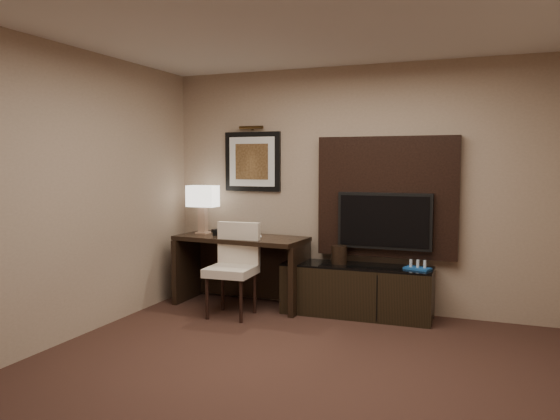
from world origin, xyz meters
The scene contains 17 objects.
floor centered at (0.00, 0.00, -0.01)m, with size 4.50×5.00×0.01m, color #321C16.
ceiling centered at (0.00, 0.00, 2.70)m, with size 4.50×5.00×0.01m, color silver.
wall_back centered at (0.00, 2.50, 1.35)m, with size 4.50×0.01×2.70m, color #9C8269.
wall_left centered at (-2.25, 0.00, 1.35)m, with size 0.01×5.00×2.70m, color #9C8269.
desk centered at (-1.30, 2.15, 0.40)m, with size 1.49×0.64×0.80m, color black.
credenza centered at (0.04, 2.20, 0.27)m, with size 1.59×0.44×0.55m, color black.
tv_wall_panel centered at (0.30, 2.44, 1.27)m, with size 1.50×0.12×1.30m, color black.
tv centered at (0.30, 2.34, 1.02)m, with size 1.00×0.08×0.60m, color black.
artwork centered at (-1.30, 2.48, 1.65)m, with size 0.70×0.04×0.70m, color black.
picture_light centered at (-1.30, 2.44, 2.05)m, with size 0.04×0.04×0.30m, color #3E2B14.
desk_chair centered at (-1.20, 1.69, 0.50)m, with size 0.48×0.55×1.00m, color beige, non-canonical shape.
table_lamp centered at (-1.83, 2.22, 1.07)m, with size 0.34×0.19×0.55m, color tan, non-canonical shape.
desk_phone centered at (-1.54, 2.16, 0.84)m, with size 0.18×0.16×0.09m, color black, non-canonical shape.
blue_folder centered at (-1.24, 2.08, 0.81)m, with size 0.25×0.33×0.02m, color #194FA8.
book centered at (-1.22, 2.12, 0.91)m, with size 0.16×0.02×0.22m, color #9D937B.
ice_bucket centered at (-0.16, 2.22, 0.65)m, with size 0.18×0.18×0.19m, color black.
minibar_tray centered at (0.67, 2.21, 0.59)m, with size 0.26×0.15×0.09m, color #174B96, non-canonical shape.
Camera 1 is at (1.37, -3.44, 1.65)m, focal length 35.00 mm.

